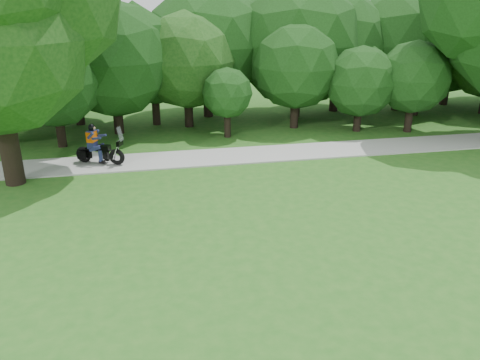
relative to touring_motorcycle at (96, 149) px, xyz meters
name	(u,v)px	position (x,y,z in m)	size (l,w,h in m)	color
ground	(366,240)	(7.75, -8.06, -0.64)	(100.00, 100.00, 0.00)	#27651C
walkway	(284,153)	(7.75, -0.06, -0.61)	(60.00, 2.20, 0.06)	#A9A9A4
tree_line	(264,51)	(8.52, 6.62, 3.02)	(39.73, 12.44, 7.68)	black
touring_motorcycle	(96,149)	(0.00, 0.00, 0.00)	(2.00, 1.26, 1.61)	black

